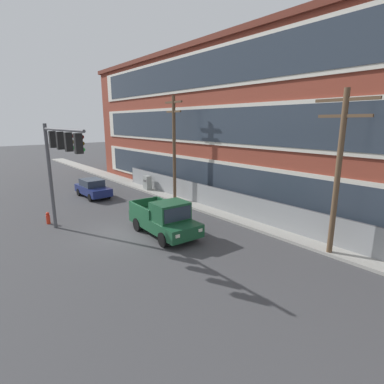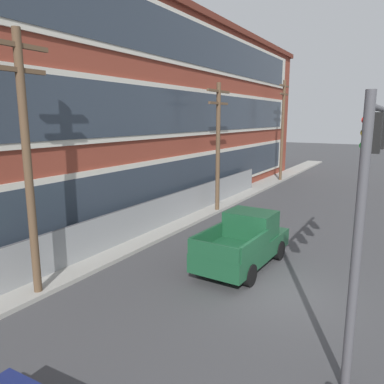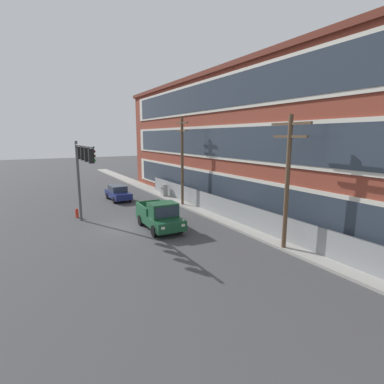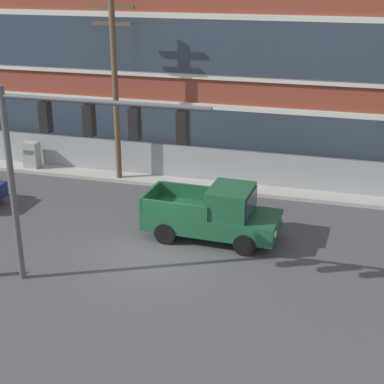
{
  "view_description": "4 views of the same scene",
  "coord_description": "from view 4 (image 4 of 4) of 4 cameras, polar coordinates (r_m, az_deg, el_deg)",
  "views": [
    {
      "loc": [
        15.43,
        -7.06,
        6.39
      ],
      "look_at": [
        1.09,
        4.57,
        2.06
      ],
      "focal_mm": 28.0,
      "sensor_mm": 36.0,
      "label": 1
    },
    {
      "loc": [
        -11.46,
        -3.28,
        5.79
      ],
      "look_at": [
        3.46,
        5.37,
        2.37
      ],
      "focal_mm": 35.0,
      "sensor_mm": 36.0,
      "label": 2
    },
    {
      "loc": [
        21.08,
        -6.3,
        6.66
      ],
      "look_at": [
        3.22,
        3.85,
        2.83
      ],
      "focal_mm": 28.0,
      "sensor_mm": 36.0,
      "label": 3
    },
    {
      "loc": [
        6.37,
        -17.32,
        9.59
      ],
      "look_at": [
        0.88,
        2.09,
        1.74
      ],
      "focal_mm": 55.0,
      "sensor_mm": 36.0,
      "label": 4
    }
  ],
  "objects": [
    {
      "name": "ground_plane",
      "position": [
        20.8,
        -3.93,
        -6.25
      ],
      "size": [
        160.0,
        160.0,
        0.0
      ],
      "primitive_type": "plane",
      "color": "#424244"
    },
    {
      "name": "sidewalk_building_side",
      "position": [
        27.32,
        1.31,
        0.9
      ],
      "size": [
        80.0,
        1.84,
        0.16
      ],
      "primitive_type": "cube",
      "color": "#9E9B93",
      "rests_on": "ground"
    },
    {
      "name": "brick_mill_building",
      "position": [
        31.09,
        11.83,
        14.52
      ],
      "size": [
        50.72,
        10.78,
        12.31
      ],
      "color": "brown",
      "rests_on": "ground"
    },
    {
      "name": "chain_link_fence",
      "position": [
        26.82,
        6.11,
        2.21
      ],
      "size": [
        30.06,
        0.06,
        1.74
      ],
      "color": "gray",
      "rests_on": "ground"
    },
    {
      "name": "traffic_signal_mast",
      "position": [
        17.37,
        -11.5,
        4.63
      ],
      "size": [
        6.4,
        0.43,
        6.31
      ],
      "color": "#4C4C51",
      "rests_on": "ground"
    },
    {
      "name": "pickup_truck_dark_green",
      "position": [
        21.64,
        2.27,
        -2.21
      ],
      "size": [
        5.08,
        2.31,
        2.1
      ],
      "color": "#194C2D",
      "rests_on": "ground"
    },
    {
      "name": "utility_pole_near_corner",
      "position": [
        26.85,
        -7.48,
        10.36
      ],
      "size": [
        2.08,
        0.26,
        8.38
      ],
      "color": "brown",
      "rests_on": "ground"
    },
    {
      "name": "electrical_cabinet",
      "position": [
        30.08,
        -15.29,
        3.36
      ],
      "size": [
        0.74,
        0.54,
        1.45
      ],
      "color": "#939993",
      "rests_on": "ground"
    }
  ]
}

